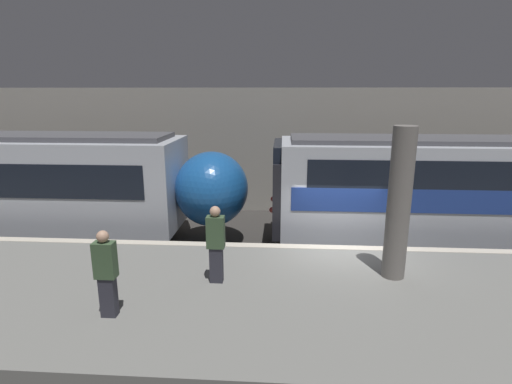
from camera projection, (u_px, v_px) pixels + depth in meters
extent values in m
plane|color=#33302D|center=(338.00, 282.00, 11.09)|extent=(120.00, 120.00, 0.00)
cube|color=slate|center=(357.00, 318.00, 8.35)|extent=(40.00, 5.39, 1.07)
cube|color=beige|center=(341.00, 247.00, 10.68)|extent=(40.00, 0.30, 0.01)
cube|color=#9E998E|center=(320.00, 152.00, 16.97)|extent=(50.00, 0.15, 5.28)
cylinder|color=slate|center=(399.00, 204.00, 8.64)|extent=(0.50, 0.50, 3.38)
ellipsoid|color=#195199|center=(212.00, 189.00, 13.31)|extent=(2.42, 2.70, 2.47)
sphere|color=#F2EFCC|center=(240.00, 202.00, 13.35)|extent=(0.20, 0.20, 0.20)
cube|color=black|center=(507.00, 242.00, 13.08)|extent=(13.67, 2.41, 0.66)
cube|color=black|center=(277.00, 192.00, 13.19)|extent=(0.25, 2.88, 2.35)
cube|color=black|center=(278.00, 157.00, 12.90)|extent=(0.25, 2.58, 0.94)
sphere|color=#EA4C42|center=(272.00, 210.00, 12.66)|extent=(0.18, 0.18, 0.18)
sphere|color=#EA4C42|center=(273.00, 199.00, 13.94)|extent=(0.18, 0.18, 0.18)
cube|color=#2D2D38|center=(216.00, 265.00, 8.69)|extent=(0.28, 0.20, 0.80)
cube|color=#3D5638|center=(216.00, 232.00, 8.50)|extent=(0.38, 0.24, 0.70)
sphere|color=tan|center=(215.00, 211.00, 8.39)|extent=(0.23, 0.23, 0.23)
cube|color=#2D2D38|center=(109.00, 296.00, 7.36)|extent=(0.28, 0.20, 0.78)
cube|color=#3D5638|center=(105.00, 260.00, 7.18)|extent=(0.38, 0.24, 0.68)
sphere|color=tan|center=(103.00, 237.00, 7.07)|extent=(0.22, 0.22, 0.22)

